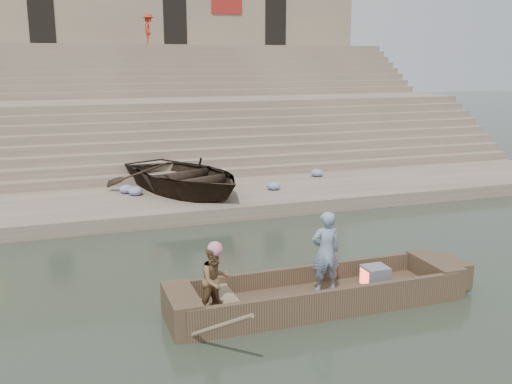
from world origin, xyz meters
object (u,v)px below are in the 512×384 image
main_rowboat (317,300)px  television (374,276)px  beached_rowboat (184,176)px  rowing_man (215,280)px  standing_man (326,252)px  pedestrian (149,29)px

main_rowboat → television: (1.19, -0.00, 0.31)m
beached_rowboat → rowing_man: bearing=-120.4°
standing_man → main_rowboat: bearing=32.5°
standing_man → beached_rowboat: bearing=-80.6°
television → pedestrian: (-0.71, 21.95, 5.57)m
main_rowboat → pedestrian: (0.48, 21.95, 5.88)m
main_rowboat → standing_man: size_ratio=3.24×
rowing_man → beached_rowboat: bearing=61.9°
beached_rowboat → standing_man: bearing=-105.5°
rowing_man → standing_man: bearing=-11.6°
beached_rowboat → pedestrian: (1.21, 13.67, 5.06)m
standing_man → beached_rowboat: size_ratio=0.30×
beached_rowboat → pedestrian: size_ratio=3.23×
rowing_man → beached_rowboat: (1.27, 8.48, 0.09)m
standing_man → rowing_man: (-2.19, -0.30, -0.16)m
standing_man → rowing_man: size_ratio=1.26×
television → beached_rowboat: 8.52m
television → pedestrian: 22.66m
rowing_man → pedestrian: bearing=64.1°
standing_man → pedestrian: size_ratio=0.98×
rowing_man → beached_rowboat: beached_rowboat is taller
main_rowboat → standing_man: 0.91m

